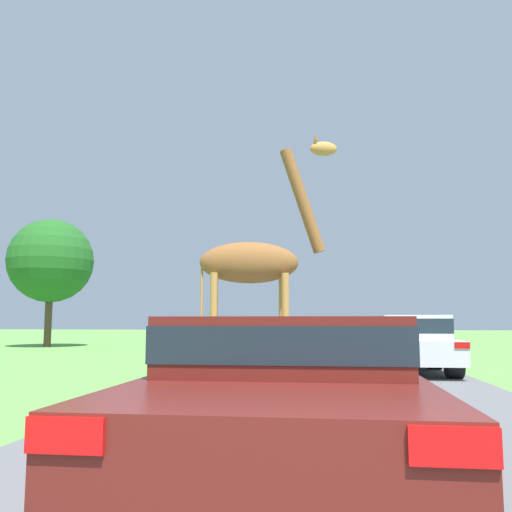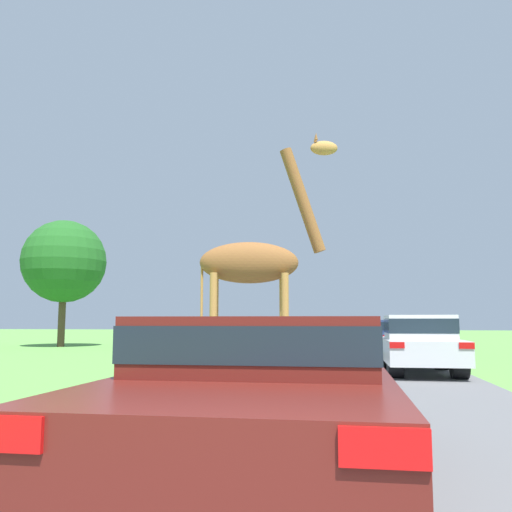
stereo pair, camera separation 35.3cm
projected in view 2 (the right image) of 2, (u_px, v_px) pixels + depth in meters
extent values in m
cube|color=#5B5B5E|center=(339.00, 345.00, 30.24)|extent=(6.83, 120.00, 0.00)
cylinder|color=#B77F3D|center=(283.00, 331.00, 10.93)|extent=(0.15, 0.15, 2.25)
cylinder|color=#2D2319|center=(283.00, 385.00, 10.80)|extent=(0.19, 0.19, 0.09)
cylinder|color=#B77F3D|center=(285.00, 331.00, 10.38)|extent=(0.15, 0.15, 2.25)
cylinder|color=#2D2319|center=(286.00, 389.00, 10.25)|extent=(0.19, 0.19, 0.09)
cylinder|color=#B77F3D|center=(215.00, 331.00, 10.90)|extent=(0.15, 0.15, 2.25)
cylinder|color=#2D2319|center=(214.00, 386.00, 10.77)|extent=(0.19, 0.19, 0.09)
cylinder|color=#B77F3D|center=(213.00, 331.00, 10.35)|extent=(0.15, 0.15, 2.25)
cylinder|color=#2D2319|center=(213.00, 389.00, 10.22)|extent=(0.19, 0.19, 0.09)
ellipsoid|color=brown|center=(249.00, 263.00, 10.80)|extent=(2.06, 1.01, 0.83)
cylinder|color=brown|center=(303.00, 200.00, 10.98)|extent=(0.94, 0.41, 2.18)
ellipsoid|color=#B77F3D|center=(324.00, 148.00, 11.12)|extent=(0.59, 0.34, 0.30)
cylinder|color=#B77F3D|center=(202.00, 294.00, 10.70)|extent=(0.05, 0.05, 1.24)
cone|color=brown|center=(315.00, 138.00, 11.21)|extent=(0.07, 0.07, 0.16)
cone|color=brown|center=(316.00, 136.00, 11.07)|extent=(0.07, 0.07, 0.16)
cube|color=#561914|center=(266.00, 408.00, 4.52)|extent=(1.98, 4.69, 0.65)
cube|color=#561914|center=(266.00, 343.00, 4.58)|extent=(1.78, 2.11, 0.43)
cube|color=#19232D|center=(266.00, 340.00, 4.58)|extent=(1.80, 2.13, 0.26)
cube|color=red|center=(5.00, 434.00, 2.37)|extent=(0.36, 0.03, 0.16)
cube|color=red|center=(384.00, 448.00, 2.11)|extent=(0.36, 0.03, 0.16)
cylinder|color=black|center=(214.00, 412.00, 5.99)|extent=(0.40, 0.64, 0.64)
cylinder|color=black|center=(359.00, 416.00, 5.74)|extent=(0.40, 0.64, 0.64)
cylinder|color=black|center=(101.00, 489.00, 3.23)|extent=(0.40, 0.64, 0.64)
cylinder|color=black|center=(371.00, 504.00, 2.98)|extent=(0.40, 0.64, 0.64)
cube|color=silver|center=(420.00, 350.00, 13.78)|extent=(1.80, 3.98, 0.57)
cube|color=silver|center=(419.00, 327.00, 13.85)|extent=(1.62, 1.79, 0.60)
cube|color=#19232D|center=(419.00, 326.00, 13.85)|extent=(1.63, 1.81, 0.36)
cube|color=red|center=(397.00, 345.00, 11.96)|extent=(0.32, 0.03, 0.14)
cube|color=red|center=(467.00, 346.00, 11.72)|extent=(0.32, 0.03, 0.14)
cylinder|color=black|center=(388.00, 356.00, 15.03)|extent=(0.36, 0.71, 0.71)
cylinder|color=black|center=(441.00, 356.00, 14.80)|extent=(0.36, 0.71, 0.71)
cylinder|color=black|center=(395.00, 362.00, 12.69)|extent=(0.36, 0.71, 0.71)
cylinder|color=black|center=(459.00, 363.00, 12.46)|extent=(0.36, 0.71, 0.71)
cube|color=black|center=(325.00, 336.00, 27.11)|extent=(1.77, 4.77, 0.55)
cube|color=black|center=(325.00, 325.00, 27.17)|extent=(1.59, 2.15, 0.54)
cube|color=#19232D|center=(325.00, 325.00, 27.17)|extent=(1.61, 2.17, 0.32)
cube|color=red|center=(307.00, 333.00, 24.90)|extent=(0.32, 0.03, 0.13)
cube|color=red|center=(339.00, 333.00, 24.67)|extent=(0.32, 0.03, 0.13)
cylinder|color=black|center=(313.00, 340.00, 28.59)|extent=(0.35, 0.68, 0.68)
cylinder|color=black|center=(340.00, 340.00, 28.37)|extent=(0.35, 0.68, 0.68)
cylinder|color=black|center=(309.00, 342.00, 25.79)|extent=(0.35, 0.68, 0.68)
cylinder|color=black|center=(339.00, 342.00, 25.56)|extent=(0.35, 0.68, 0.68)
cube|color=navy|center=(364.00, 341.00, 20.70)|extent=(1.77, 4.69, 0.58)
cube|color=navy|center=(363.00, 327.00, 20.76)|extent=(1.59, 2.11, 0.50)
cube|color=#19232D|center=(363.00, 326.00, 20.76)|extent=(1.61, 2.13, 0.30)
cube|color=red|center=(344.00, 337.00, 18.53)|extent=(0.32, 0.03, 0.14)
cube|color=red|center=(388.00, 337.00, 18.30)|extent=(0.32, 0.03, 0.14)
cylinder|color=black|center=(345.00, 345.00, 22.16)|extent=(0.35, 0.65, 0.65)
cylinder|color=black|center=(381.00, 346.00, 21.93)|extent=(0.35, 0.65, 0.65)
cylinder|color=black|center=(345.00, 349.00, 19.40)|extent=(0.35, 0.65, 0.65)
cylinder|color=black|center=(386.00, 349.00, 19.17)|extent=(0.35, 0.65, 0.65)
cylinder|color=#4C3828|center=(62.00, 310.00, 28.06)|extent=(0.37, 0.37, 3.78)
sphere|color=#1E561E|center=(64.00, 261.00, 28.37)|extent=(4.32, 4.32, 4.32)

